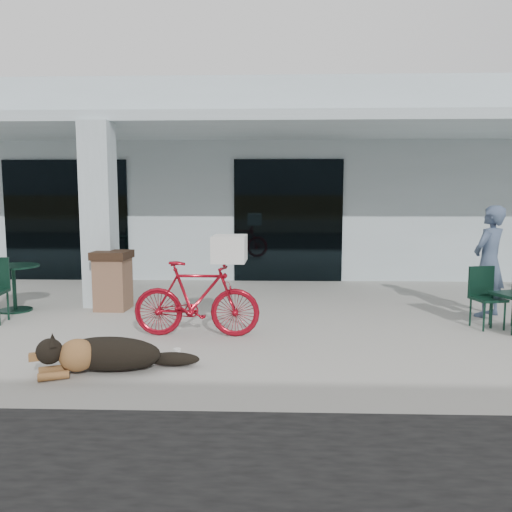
{
  "coord_description": "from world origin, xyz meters",
  "views": [
    {
      "loc": [
        1.46,
        -6.12,
        1.85
      ],
      "look_at": [
        1.21,
        1.19,
        1.0
      ],
      "focal_mm": 35.0,
      "sensor_mm": 36.0,
      "label": 1
    }
  ],
  "objects_px": {
    "cafe_table_near": "(14,288)",
    "trash_receptacle": "(113,280)",
    "bicycle": "(196,299)",
    "cafe_chair_far_a": "(488,298)",
    "dog": "(109,352)",
    "person": "(489,261)"
  },
  "relations": [
    {
      "from": "cafe_table_near",
      "to": "trash_receptacle",
      "type": "distance_m",
      "value": 1.6
    },
    {
      "from": "bicycle",
      "to": "cafe_table_near",
      "type": "xyz_separation_m",
      "value": [
        -3.22,
        1.4,
        -0.13
      ]
    },
    {
      "from": "cafe_table_near",
      "to": "trash_receptacle",
      "type": "height_order",
      "value": "trash_receptacle"
    },
    {
      "from": "cafe_table_near",
      "to": "trash_receptacle",
      "type": "xyz_separation_m",
      "value": [
        1.58,
        0.18,
        0.11
      ]
    },
    {
      "from": "cafe_chair_far_a",
      "to": "dog",
      "type": "bearing_deg",
      "value": -169.88
    },
    {
      "from": "cafe_table_near",
      "to": "person",
      "type": "xyz_separation_m",
      "value": [
        7.62,
        -0.09,
        0.49
      ]
    },
    {
      "from": "person",
      "to": "trash_receptacle",
      "type": "xyz_separation_m",
      "value": [
        -6.04,
        0.27,
        -0.38
      ]
    },
    {
      "from": "person",
      "to": "trash_receptacle",
      "type": "relative_size",
      "value": 1.77
    },
    {
      "from": "cafe_chair_far_a",
      "to": "person",
      "type": "bearing_deg",
      "value": 55.56
    },
    {
      "from": "cafe_table_near",
      "to": "trash_receptacle",
      "type": "bearing_deg",
      "value": 6.44
    },
    {
      "from": "bicycle",
      "to": "cafe_chair_far_a",
      "type": "distance_m",
      "value": 4.12
    },
    {
      "from": "dog",
      "to": "cafe_table_near",
      "type": "height_order",
      "value": "cafe_table_near"
    },
    {
      "from": "bicycle",
      "to": "trash_receptacle",
      "type": "xyz_separation_m",
      "value": [
        -1.64,
        1.58,
        -0.02
      ]
    },
    {
      "from": "person",
      "to": "bicycle",
      "type": "bearing_deg",
      "value": -21.8
    },
    {
      "from": "dog",
      "to": "trash_receptacle",
      "type": "height_order",
      "value": "trash_receptacle"
    },
    {
      "from": "bicycle",
      "to": "dog",
      "type": "relative_size",
      "value": 1.32
    },
    {
      "from": "bicycle",
      "to": "trash_receptacle",
      "type": "distance_m",
      "value": 2.28
    },
    {
      "from": "bicycle",
      "to": "cafe_chair_far_a",
      "type": "relative_size",
      "value": 1.94
    },
    {
      "from": "person",
      "to": "cafe_table_near",
      "type": "bearing_deg",
      "value": -39.06
    },
    {
      "from": "bicycle",
      "to": "cafe_table_near",
      "type": "bearing_deg",
      "value": 67.52
    },
    {
      "from": "bicycle",
      "to": "dog",
      "type": "xyz_separation_m",
      "value": [
        -0.73,
        -1.4,
        -0.29
      ]
    },
    {
      "from": "cafe_chair_far_a",
      "to": "person",
      "type": "height_order",
      "value": "person"
    }
  ]
}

